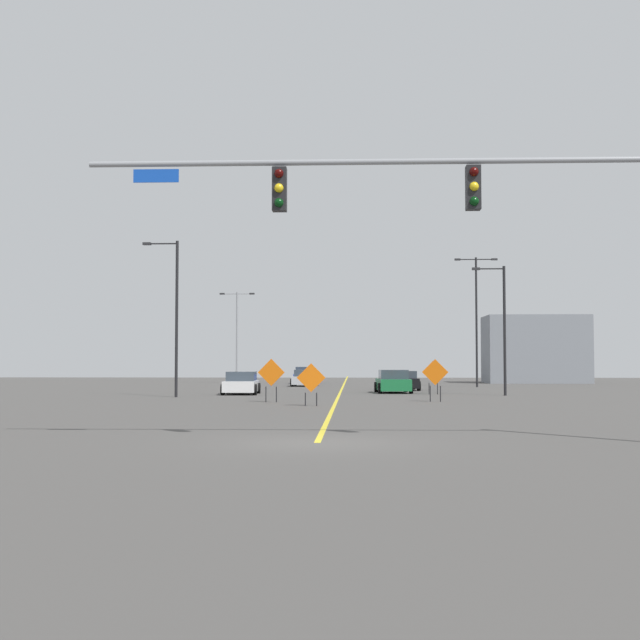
# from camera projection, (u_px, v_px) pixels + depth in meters

# --- Properties ---
(ground) EXTENTS (168.34, 168.34, 0.00)m
(ground) POSITION_uv_depth(u_px,v_px,m) (317.00, 443.00, 20.01)
(ground) COLOR #4C4947
(road_centre_stripe) EXTENTS (0.16, 93.52, 0.01)m
(road_centre_stripe) POSITION_uv_depth(u_px,v_px,m) (343.00, 386.00, 66.67)
(road_centre_stripe) COLOR yellow
(road_centre_stripe) RESTS_ON ground
(traffic_signal_assembly) EXTENTS (13.90, 0.44, 7.26)m
(traffic_signal_assembly) POSITION_uv_depth(u_px,v_px,m) (471.00, 213.00, 20.12)
(traffic_signal_assembly) COLOR gray
(traffic_signal_assembly) RESTS_ON ground
(street_lamp_near_right) EXTENTS (3.25, 0.24, 9.90)m
(street_lamp_near_right) POSITION_uv_depth(u_px,v_px,m) (476.00, 312.00, 64.89)
(street_lamp_near_right) COLOR black
(street_lamp_near_right) RESTS_ON ground
(street_lamp_near_left) EXTENTS (1.98, 0.24, 8.53)m
(street_lamp_near_left) POSITION_uv_depth(u_px,v_px,m) (174.00, 311.00, 46.39)
(street_lamp_near_left) COLOR black
(street_lamp_near_left) RESTS_ON ground
(street_lamp_far_left) EXTENTS (3.11, 0.24, 8.13)m
(street_lamp_far_left) POSITION_uv_depth(u_px,v_px,m) (237.00, 330.00, 75.56)
(street_lamp_far_left) COLOR gray
(street_lamp_far_left) RESTS_ON ground
(street_lamp_mid_left) EXTENTS (1.90, 0.24, 7.39)m
(street_lamp_mid_left) POSITION_uv_depth(u_px,v_px,m) (502.00, 323.00, 48.58)
(street_lamp_mid_left) COLOR black
(street_lamp_mid_left) RESTS_ON ground
(construction_sign_right_lane) EXTENTS (1.26, 0.06, 1.85)m
(construction_sign_right_lane) POSITION_uv_depth(u_px,v_px,m) (311.00, 379.00, 36.94)
(construction_sign_right_lane) COLOR orange
(construction_sign_right_lane) RESTS_ON ground
(construction_sign_right_shoulder) EXTENTS (1.30, 0.18, 2.06)m
(construction_sign_right_shoulder) POSITION_uv_depth(u_px,v_px,m) (271.00, 375.00, 40.40)
(construction_sign_right_shoulder) COLOR orange
(construction_sign_right_shoulder) RESTS_ON ground
(construction_sign_left_shoulder) EXTENTS (1.24, 0.27, 2.04)m
(construction_sign_left_shoulder) POSITION_uv_depth(u_px,v_px,m) (435.00, 375.00, 40.85)
(construction_sign_left_shoulder) COLOR orange
(construction_sign_left_shoulder) RESTS_ON ground
(construction_sign_left_lane) EXTENTS (1.28, 0.07, 1.98)m
(construction_sign_left_lane) POSITION_uv_depth(u_px,v_px,m) (433.00, 373.00, 49.98)
(construction_sign_left_lane) COLOR orange
(construction_sign_left_lane) RESTS_ON ground
(car_black_distant) EXTENTS (2.10, 4.35, 1.30)m
(car_black_distant) POSITION_uv_depth(u_px,v_px,m) (404.00, 381.00, 57.79)
(car_black_distant) COLOR black
(car_black_distant) RESTS_ON ground
(car_green_approaching) EXTENTS (2.27, 4.04, 1.42)m
(car_green_approaching) POSITION_uv_depth(u_px,v_px,m) (393.00, 382.00, 52.49)
(car_green_approaching) COLOR #196B38
(car_green_approaching) RESTS_ON ground
(car_blue_near) EXTENTS (2.01, 4.44, 1.47)m
(car_blue_near) POSITION_uv_depth(u_px,v_px,m) (305.00, 376.00, 75.87)
(car_blue_near) COLOR #1E389E
(car_blue_near) RESTS_ON ground
(car_silver_passing) EXTENTS (2.05, 3.86, 1.29)m
(car_silver_passing) POSITION_uv_depth(u_px,v_px,m) (305.00, 379.00, 67.08)
(car_silver_passing) COLOR #B7BABF
(car_silver_passing) RESTS_ON ground
(car_white_mid) EXTENTS (2.18, 4.00, 1.33)m
(car_white_mid) POSITION_uv_depth(u_px,v_px,m) (241.00, 384.00, 50.27)
(car_white_mid) COLOR white
(car_white_mid) RESTS_ON ground
(roadside_building_east) EXTENTS (9.03, 5.45, 6.10)m
(roadside_building_east) POSITION_uv_depth(u_px,v_px,m) (535.00, 349.00, 77.34)
(roadside_building_east) COLOR gray
(roadside_building_east) RESTS_ON ground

